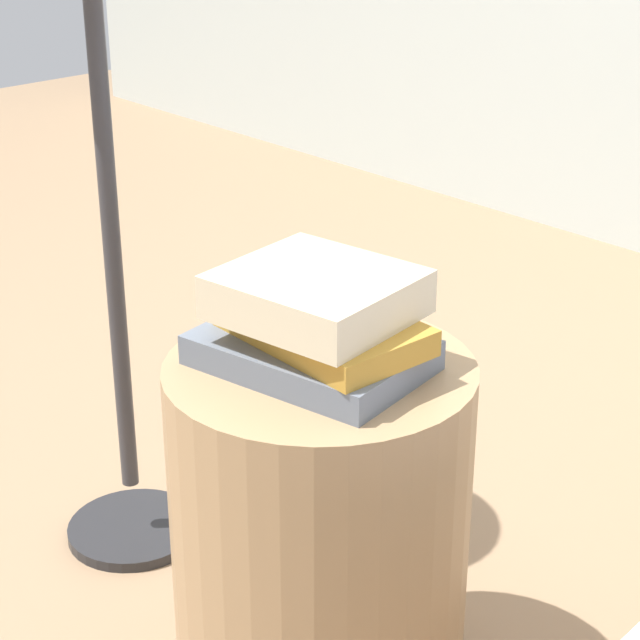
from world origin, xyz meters
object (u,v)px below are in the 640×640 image
book_ochre (324,328)px  book_cream (318,295)px  book_slate (311,352)px  side_table (320,537)px

book_ochre → book_cream: book_cream is taller
book_slate → book_cream: 0.09m
book_slate → book_ochre: (0.01, 0.01, 0.04)m
side_table → book_cream: 0.37m
book_cream → book_ochre: bearing=48.5°
book_slate → book_ochre: size_ratio=1.09×
book_ochre → side_table: bearing=-174.1°
side_table → book_cream: bearing=-63.4°
side_table → book_ochre: bearing=3.7°
book_ochre → book_cream: size_ratio=1.17×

